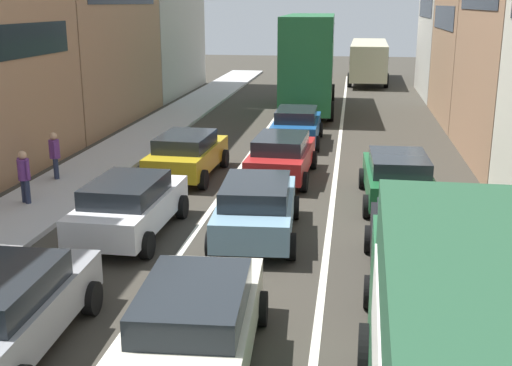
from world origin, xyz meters
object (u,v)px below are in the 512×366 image
at_px(wagon_right_lane_far, 398,177).
at_px(sedan_left_lane_third, 129,205).
at_px(bus_mid_queue_primary, 309,58).
at_px(pedestrian_near_kerb, 24,175).
at_px(hatchback_centre_lane_third, 256,207).
at_px(sedan_right_lane_behind_truck, 415,245).
at_px(sedan_centre_lane_fifth, 297,125).
at_px(bus_far_queue_secondary, 369,58).
at_px(wagon_left_lane_second, 3,309).
at_px(sedan_centre_lane_second, 196,322).
at_px(coupe_centre_lane_fourth, 282,156).
at_px(sedan_left_lane_fourth, 187,154).
at_px(pedestrian_far_sidewalk, 55,154).

bearing_deg(wagon_right_lane_far, sedan_left_lane_third, 116.89).
relative_size(bus_mid_queue_primary, pedestrian_near_kerb, 6.36).
distance_m(hatchback_centre_lane_third, sedan_right_lane_behind_truck, 4.23).
bearing_deg(hatchback_centre_lane_third, pedestrian_near_kerb, 74.57).
bearing_deg(pedestrian_near_kerb, sedan_centre_lane_fifth, 177.46).
bearing_deg(bus_mid_queue_primary, bus_far_queue_secondary, -15.60).
xyz_separation_m(sedan_right_lane_behind_truck, wagon_right_lane_far, (-0.03, 5.52, 0.00)).
relative_size(wagon_left_lane_second, sedan_right_lane_behind_truck, 1.01).
distance_m(wagon_right_lane_far, pedestrian_near_kerb, 10.72).
bearing_deg(sedan_centre_lane_second, pedestrian_near_kerb, 38.73).
bearing_deg(bus_mid_queue_primary, wagon_left_lane_second, 171.39).
distance_m(sedan_centre_lane_second, coupe_centre_lane_fourth, 11.71).
distance_m(hatchback_centre_lane_third, sedan_left_lane_third, 3.19).
relative_size(sedan_left_lane_fourth, pedestrian_near_kerb, 2.63).
xyz_separation_m(sedan_right_lane_behind_truck, bus_far_queue_secondary, (-0.34, 35.75, 0.96)).
bearing_deg(hatchback_centre_lane_third, coupe_centre_lane_fourth, -3.60).
xyz_separation_m(sedan_centre_lane_fifth, bus_far_queue_secondary, (3.32, 22.38, 0.96)).
bearing_deg(sedan_centre_lane_second, sedan_left_lane_fourth, 11.55).
distance_m(bus_mid_queue_primary, bus_far_queue_secondary, 14.20).
distance_m(sedan_centre_lane_second, pedestrian_far_sidewalk, 12.44).
xyz_separation_m(sedan_right_lane_behind_truck, bus_mid_queue_primary, (-3.78, 22.00, 2.03)).
height_order(sedan_centre_lane_second, sedan_left_lane_fourth, same).
height_order(wagon_left_lane_second, pedestrian_near_kerb, pedestrian_near_kerb).
bearing_deg(wagon_left_lane_second, wagon_right_lane_far, -38.17).
relative_size(pedestrian_near_kerb, pedestrian_far_sidewalk, 1.00).
relative_size(sedan_right_lane_behind_truck, pedestrian_far_sidewalk, 2.61).
distance_m(wagon_left_lane_second, sedan_centre_lane_fifth, 17.68).
height_order(wagon_left_lane_second, sedan_right_lane_behind_truck, same).
relative_size(hatchback_centre_lane_third, sedan_centre_lane_fifth, 1.02).
bearing_deg(bus_far_queue_secondary, sedan_centre_lane_second, 176.14).
relative_size(bus_far_queue_secondary, pedestrian_far_sidewalk, 6.35).
relative_size(sedan_left_lane_fourth, pedestrian_far_sidewalk, 2.63).
bearing_deg(coupe_centre_lane_fourth, wagon_left_lane_second, 166.32).
distance_m(sedan_left_lane_third, sedan_right_lane_behind_truck, 7.07).
height_order(sedan_centre_lane_second, coupe_centre_lane_fourth, same).
distance_m(sedan_centre_lane_second, sedan_left_lane_fourth, 11.90).
bearing_deg(bus_mid_queue_primary, coupe_centre_lane_fourth, 178.89).
relative_size(sedan_centre_lane_fifth, pedestrian_near_kerb, 2.60).
distance_m(wagon_right_lane_far, pedestrian_far_sidewalk, 10.89).
bearing_deg(pedestrian_far_sidewalk, sedan_left_lane_third, 104.67).
relative_size(coupe_centre_lane_fourth, wagon_right_lane_far, 1.00).
bearing_deg(sedan_right_lane_behind_truck, sedan_left_lane_fourth, 43.12).
distance_m(sedan_centre_lane_second, wagon_left_lane_second, 3.26).
relative_size(sedan_right_lane_behind_truck, pedestrian_near_kerb, 2.61).
height_order(sedan_left_lane_fourth, pedestrian_far_sidewalk, pedestrian_far_sidewalk).
xyz_separation_m(sedan_left_lane_fourth, pedestrian_near_kerb, (-3.74, -3.97, 0.15)).
bearing_deg(sedan_left_lane_fourth, sedan_centre_lane_fifth, -26.50).
xyz_separation_m(sedan_left_lane_fourth, pedestrian_far_sidewalk, (-4.07, -1.33, 0.15)).
height_order(sedan_centre_lane_second, sedan_centre_lane_fifth, same).
xyz_separation_m(sedan_centre_lane_second, bus_mid_queue_primary, (-0.04, 25.97, 2.03)).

